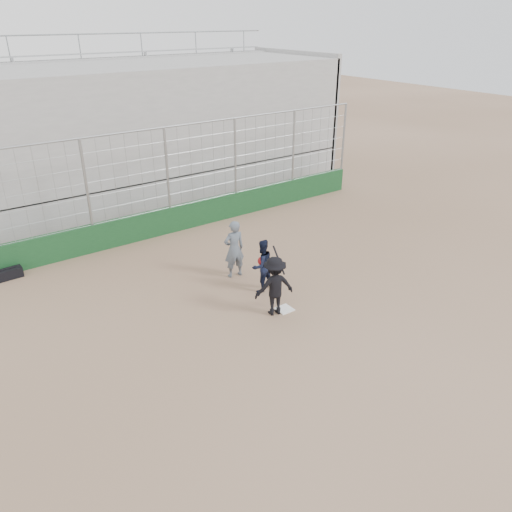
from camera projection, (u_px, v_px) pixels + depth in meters
ground at (285, 310)px, 14.24m from camera, size 90.00×90.00×0.00m
home_plate at (285, 309)px, 14.23m from camera, size 0.44×0.44×0.02m
backstop at (170, 208)px, 18.94m from camera, size 18.10×0.25×4.04m
bleachers at (115, 134)px, 21.70m from camera, size 20.25×6.70×6.98m
batter_at_plate at (275, 286)px, 13.71m from camera, size 1.25×0.91×1.89m
catcher_crouched at (262, 274)px, 15.01m from camera, size 0.91×0.76×1.13m
umpire at (234, 252)px, 15.71m from camera, size 0.73×0.52×1.70m
equipment_bag at (10, 274)px, 15.87m from camera, size 0.78×0.36×0.37m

